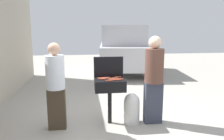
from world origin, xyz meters
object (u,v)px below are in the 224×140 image
object	(u,v)px
hot_dog_8	(118,77)
hot_dog_10	(120,79)
hot_dog_3	(109,81)
propane_tank	(132,108)
hot_dog_4	(113,79)
parked_minivan	(122,48)
hot_dog_6	(107,78)
hot_dog_5	(115,78)
person_left	(56,83)
hot_dog_0	(117,80)
hot_dog_1	(105,78)
hot_dog_7	(101,78)
hot_dog_9	(102,79)
bbq_grill	(110,86)
person_right	(154,77)
hot_dog_2	(111,79)

from	to	relation	value
hot_dog_8	hot_dog_10	world-z (taller)	same
hot_dog_3	propane_tank	distance (m)	0.77
hot_dog_10	propane_tank	bearing A→B (deg)	3.45
hot_dog_4	parked_minivan	world-z (taller)	parked_minivan
hot_dog_4	hot_dog_6	distance (m)	0.21
hot_dog_5	person_left	xyz separation A→B (m)	(-1.13, -0.17, -0.03)
hot_dog_0	hot_dog_1	world-z (taller)	same
hot_dog_7	hot_dog_1	bearing A→B (deg)	-20.45
parked_minivan	hot_dog_9	bearing A→B (deg)	81.72
person_left	hot_dog_3	bearing A→B (deg)	-8.26
hot_dog_4	hot_dog_7	world-z (taller)	same
hot_dog_0	hot_dog_1	size ratio (longest dim) A/B	1.00
bbq_grill	hot_dog_6	size ratio (longest dim) A/B	6.99
hot_dog_0	propane_tank	size ratio (longest dim) A/B	0.21
person_right	hot_dog_4	bearing A→B (deg)	-15.36
hot_dog_2	person_right	xyz separation A→B (m)	(0.83, -0.08, 0.03)
hot_dog_0	person_right	world-z (taller)	person_right
hot_dog_1	hot_dog_10	bearing A→B (deg)	-21.98
hot_dog_4	person_right	size ratio (longest dim) A/B	0.07
hot_dog_1	hot_dog_10	distance (m)	0.31
hot_dog_8	person_left	world-z (taller)	person_left
bbq_grill	propane_tank	world-z (taller)	bbq_grill
parked_minivan	hot_dog_1	bearing A→B (deg)	82.21
hot_dog_10	person_right	distance (m)	0.68
person_right	hot_dog_3	bearing A→B (deg)	-9.95
bbq_grill	hot_dog_5	xyz separation A→B (m)	(0.11, 0.04, 0.16)
hot_dog_2	hot_dog_9	xyz separation A→B (m)	(-0.19, 0.00, 0.00)
hot_dog_9	hot_dog_10	world-z (taller)	same
person_left	parked_minivan	bearing A→B (deg)	61.72
hot_dog_3	hot_dog_8	distance (m)	0.37
hot_dog_8	parked_minivan	distance (m)	5.42
hot_dog_4	hot_dog_7	xyz separation A→B (m)	(-0.23, 0.15, 0.00)
hot_dog_0	hot_dog_1	bearing A→B (deg)	143.36
hot_dog_1	hot_dog_2	world-z (taller)	same
hot_dog_0	hot_dog_3	xyz separation A→B (m)	(-0.16, -0.04, 0.00)
hot_dog_5	hot_dog_10	world-z (taller)	same
bbq_grill	hot_dog_9	xyz separation A→B (m)	(-0.15, -0.00, 0.16)
hot_dog_1	parked_minivan	size ratio (longest dim) A/B	0.03
hot_dog_9	person_right	xyz separation A→B (m)	(1.02, -0.08, 0.03)
hot_dog_0	hot_dog_8	distance (m)	0.26
hot_dog_7	hot_dog_10	xyz separation A→B (m)	(0.36, -0.14, 0.00)
hot_dog_6	hot_dog_7	size ratio (longest dim) A/B	1.00
bbq_grill	hot_dog_6	bearing A→B (deg)	114.41
hot_dog_10	propane_tank	world-z (taller)	hot_dog_10
hot_dog_7	person_left	xyz separation A→B (m)	(-0.85, -0.21, -0.03)
hot_dog_4	hot_dog_9	size ratio (longest dim) A/B	1.00
person_right	propane_tank	bearing A→B (deg)	-19.02
hot_dog_2	person_right	bearing A→B (deg)	-5.36
person_left	parked_minivan	distance (m)	6.01
hot_dog_3	person_left	distance (m)	0.99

